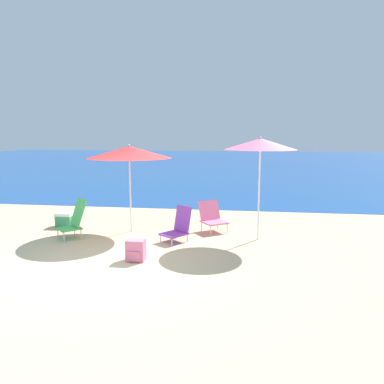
{
  "coord_description": "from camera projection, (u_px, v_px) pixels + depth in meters",
  "views": [
    {
      "loc": [
        2.44,
        -6.0,
        2.28
      ],
      "look_at": [
        1.26,
        2.17,
        1.0
      ],
      "focal_mm": 35.0,
      "sensor_mm": 36.0,
      "label": 1
    }
  ],
  "objects": [
    {
      "name": "ground_plane",
      "position": [
        104.0,
        265.0,
        6.56
      ],
      "size": [
        60.0,
        60.0,
        0.0
      ],
      "primitive_type": "plane",
      "color": "#C6B284"
    },
    {
      "name": "sea_water",
      "position": [
        217.0,
        162.0,
        31.11
      ],
      "size": [
        60.0,
        40.0,
        0.01
      ],
      "color": "#19478C",
      "rests_on": "ground"
    },
    {
      "name": "beach_umbrella_pink",
      "position": [
        260.0,
        144.0,
        7.85
      ],
      "size": [
        1.53,
        1.53,
        2.23
      ],
      "color": "white",
      "rests_on": "ground"
    },
    {
      "name": "beach_umbrella_red",
      "position": [
        129.0,
        152.0,
        8.56
      ],
      "size": [
        1.94,
        1.94,
        2.05
      ],
      "color": "white",
      "rests_on": "ground"
    },
    {
      "name": "beach_chair_pink",
      "position": [
        212.0,
        217.0,
        8.86
      ],
      "size": [
        0.77,
        0.79,
        0.71
      ],
      "rotation": [
        0.0,
        0.0,
        0.61
      ],
      "color": "silver",
      "rests_on": "ground"
    },
    {
      "name": "beach_chair_purple",
      "position": [
        178.0,
        226.0,
        8.02
      ],
      "size": [
        0.7,
        0.73,
        0.76
      ],
      "rotation": [
        0.0,
        0.0,
        -0.66
      ],
      "color": "silver",
      "rests_on": "ground"
    },
    {
      "name": "beach_chair_green",
      "position": [
        74.0,
        219.0,
        8.21
      ],
      "size": [
        0.71,
        0.72,
        0.87
      ],
      "rotation": [
        0.0,
        0.0,
        -0.76
      ],
      "color": "silver",
      "rests_on": "ground"
    },
    {
      "name": "backpack_pink",
      "position": [
        136.0,
        250.0,
        6.78
      ],
      "size": [
        0.33,
        0.27,
        0.39
      ],
      "color": "pink",
      "rests_on": "ground"
    },
    {
      "name": "cooler_box",
      "position": [
        65.0,
        219.0,
        9.31
      ],
      "size": [
        0.4,
        0.35,
        0.35
      ],
      "color": "#338C59",
      "rests_on": "ground"
    }
  ]
}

